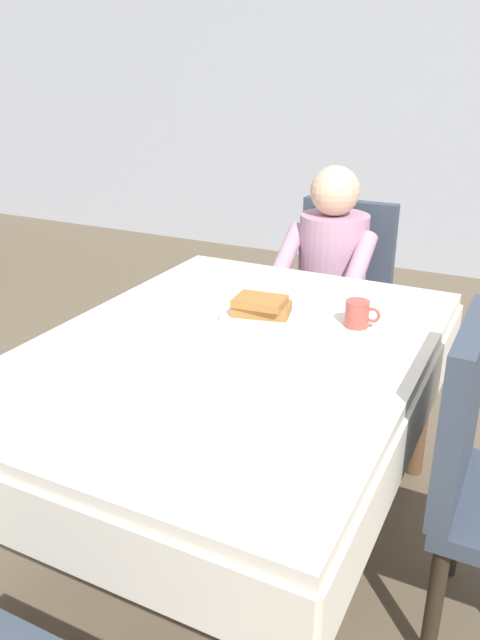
% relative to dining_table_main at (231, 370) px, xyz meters
% --- Properties ---
extents(ground_plane, '(14.00, 14.00, 0.00)m').
position_rel_dining_table_main_xyz_m(ground_plane, '(0.00, 0.00, -0.65)').
color(ground_plane, brown).
extents(back_wall, '(12.00, 0.16, 3.20)m').
position_rel_dining_table_main_xyz_m(back_wall, '(0.00, 3.40, 0.95)').
color(back_wall, '#B2B7C1').
rests_on(back_wall, ground).
extents(dining_table_main, '(1.12, 1.52, 0.74)m').
position_rel_dining_table_main_xyz_m(dining_table_main, '(0.00, 0.00, 0.00)').
color(dining_table_main, silver).
rests_on(dining_table_main, ground).
extents(chair_diner, '(0.44, 0.45, 0.93)m').
position_rel_dining_table_main_xyz_m(chair_diner, '(-0.04, 1.17, -0.12)').
color(chair_diner, '#384251').
rests_on(chair_diner, ground).
extents(diner_person, '(0.40, 0.43, 1.12)m').
position_rel_dining_table_main_xyz_m(diner_person, '(-0.04, 1.01, 0.02)').
color(diner_person, '#B2849E').
rests_on(diner_person, ground).
extents(plate_breakfast, '(0.28, 0.28, 0.02)m').
position_rel_dining_table_main_xyz_m(plate_breakfast, '(-0.00, 0.22, 0.10)').
color(plate_breakfast, white).
rests_on(plate_breakfast, dining_table_main).
extents(breakfast_stack, '(0.20, 0.16, 0.06)m').
position_rel_dining_table_main_xyz_m(breakfast_stack, '(0.00, 0.21, 0.13)').
color(breakfast_stack, '#A36B33').
rests_on(breakfast_stack, plate_breakfast).
extents(cup_coffee, '(0.11, 0.08, 0.08)m').
position_rel_dining_table_main_xyz_m(cup_coffee, '(0.30, 0.29, 0.13)').
color(cup_coffee, '#B24C42').
rests_on(cup_coffee, dining_table_main).
extents(syrup_pitcher, '(0.08, 0.08, 0.07)m').
position_rel_dining_table_main_xyz_m(syrup_pitcher, '(-0.27, 0.36, 0.13)').
color(syrup_pitcher, silver).
rests_on(syrup_pitcher, dining_table_main).
extents(fork_left_of_plate, '(0.02, 0.18, 0.00)m').
position_rel_dining_table_main_xyz_m(fork_left_of_plate, '(-0.19, 0.20, 0.09)').
color(fork_left_of_plate, silver).
rests_on(fork_left_of_plate, dining_table_main).
extents(knife_right_of_plate, '(0.03, 0.20, 0.00)m').
position_rel_dining_table_main_xyz_m(knife_right_of_plate, '(0.19, 0.20, 0.09)').
color(knife_right_of_plate, silver).
rests_on(knife_right_of_plate, dining_table_main).
extents(spoon_near_edge, '(0.15, 0.06, 0.00)m').
position_rel_dining_table_main_xyz_m(spoon_near_edge, '(-0.05, -0.14, 0.09)').
color(spoon_near_edge, silver).
rests_on(spoon_near_edge, dining_table_main).
extents(napkin_folded, '(0.18, 0.13, 0.01)m').
position_rel_dining_table_main_xyz_m(napkin_folded, '(-0.28, 0.08, 0.09)').
color(napkin_folded, white).
rests_on(napkin_folded, dining_table_main).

